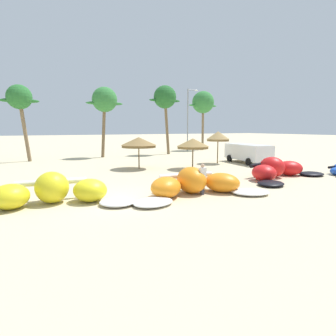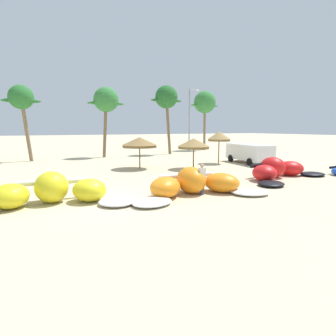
{
  "view_description": "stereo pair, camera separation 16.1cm",
  "coord_description": "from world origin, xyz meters",
  "views": [
    {
      "loc": [
        -3.53,
        -13.0,
        3.43
      ],
      "look_at": [
        4.06,
        2.0,
        1.0
      ],
      "focal_mm": 29.65,
      "sensor_mm": 36.0,
      "label": 1
    },
    {
      "loc": [
        -3.39,
        -13.07,
        3.43
      ],
      "look_at": [
        4.06,
        2.0,
        1.0
      ],
      "focal_mm": 29.65,
      "sensor_mm": 36.0,
      "label": 2
    }
  ],
  "objects": [
    {
      "name": "person_by_umbrellas",
      "position": [
        4.4,
        -1.25,
        0.82
      ],
      "size": [
        0.36,
        0.24,
        1.62
      ],
      "color": "#383842",
      "rests_on": "ground"
    },
    {
      "name": "palm_center_left",
      "position": [
        4.75,
        19.63,
        6.57
      ],
      "size": [
        4.32,
        2.88,
        8.14
      ],
      "color": "brown",
      "rests_on": "ground"
    },
    {
      "name": "beach_umbrella_near_palms",
      "position": [
        12.95,
        8.85,
        2.64
      ],
      "size": [
        2.23,
        2.23,
        3.11
      ],
      "color": "brown",
      "rests_on": "ground"
    },
    {
      "name": "beach_umbrella_middle",
      "position": [
        8.82,
        6.79,
        2.14
      ],
      "size": [
        2.72,
        2.72,
        2.57
      ],
      "color": "brown",
      "rests_on": "ground"
    },
    {
      "name": "beach_umbrella_near_van",
      "position": [
        4.83,
        9.0,
        2.24
      ],
      "size": [
        3.01,
        3.01,
        2.67
      ],
      "color": "brown",
      "rests_on": "ground"
    },
    {
      "name": "lamppost_west_center",
      "position": [
        18.01,
        22.83,
        5.09
      ],
      "size": [
        1.79,
        0.24,
        9.11
      ],
      "color": "gray",
      "rests_on": "ground"
    },
    {
      "name": "palm_left_of_gap",
      "position": [
        -3.97,
        19.01,
        6.31
      ],
      "size": [
        3.64,
        2.43,
        7.72
      ],
      "color": "#7F6647",
      "rests_on": "ground"
    },
    {
      "name": "kite_left",
      "position": [
        -2.69,
        0.16,
        0.56
      ],
      "size": [
        7.41,
        3.64,
        1.45
      ],
      "color": "white",
      "rests_on": "ground"
    },
    {
      "name": "kite_left_of_center",
      "position": [
        4.08,
        -1.06,
        0.53
      ],
      "size": [
        7.64,
        3.82,
        1.39
      ],
      "color": "white",
      "rests_on": "ground"
    },
    {
      "name": "kite_center",
      "position": [
        11.77,
        0.48,
        0.55
      ],
      "size": [
        7.52,
        4.36,
        1.43
      ],
      "color": "black",
      "rests_on": "ground"
    },
    {
      "name": "palm_right_of_gap",
      "position": [
        21.01,
        23.51,
        7.26
      ],
      "size": [
        5.05,
        3.37,
        9.04
      ],
      "color": "#7F6647",
      "rests_on": "ground"
    },
    {
      "name": "ground_plane",
      "position": [
        0.0,
        0.0,
        0.0
      ],
      "size": [
        260.0,
        260.0,
        0.0
      ],
      "primitive_type": "plane",
      "color": "beige"
    },
    {
      "name": "parked_van",
      "position": [
        15.82,
        7.89,
        1.09
      ],
      "size": [
        2.77,
        5.41,
        1.84
      ],
      "color": "white",
      "rests_on": "ground"
    },
    {
      "name": "palm_center_right",
      "position": [
        12.62,
        19.76,
        7.23
      ],
      "size": [
        4.37,
        2.91,
        8.83
      ],
      "color": "brown",
      "rests_on": "ground"
    }
  ]
}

